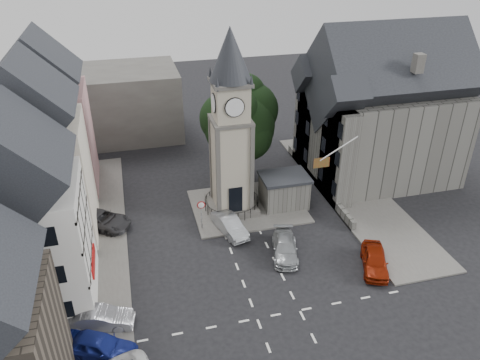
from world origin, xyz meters
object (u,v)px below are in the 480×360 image
object	(u,v)px
clock_tower	(231,127)
car_west_blue	(100,346)
car_east_red	(375,260)
pedestrian	(344,181)
stone_shelter	(284,190)

from	to	relation	value
clock_tower	car_west_blue	xyz separation A→B (m)	(-11.50, -13.99, -7.35)
car_east_red	pedestrian	xyz separation A→B (m)	(3.00, 11.57, 0.10)
car_east_red	pedestrian	size ratio (longest dim) A/B	2.59
stone_shelter	car_east_red	distance (m)	10.92
stone_shelter	car_west_blue	bearing A→B (deg)	-140.37
clock_tower	stone_shelter	bearing A→B (deg)	-5.84
car_west_blue	clock_tower	bearing A→B (deg)	-11.86
stone_shelter	pedestrian	size ratio (longest dim) A/B	2.51
car_west_blue	pedestrian	distance (m)	27.36
car_west_blue	car_east_red	xyz separation A→B (m)	(20.00, 3.25, -0.01)
stone_shelter	car_west_blue	size ratio (longest dim) A/B	0.95
stone_shelter	pedestrian	distance (m)	6.86
clock_tower	pedestrian	bearing A→B (deg)	4.12
stone_shelter	car_west_blue	xyz separation A→B (m)	(-16.30, -13.50, -0.78)
stone_shelter	pedestrian	world-z (taller)	stone_shelter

